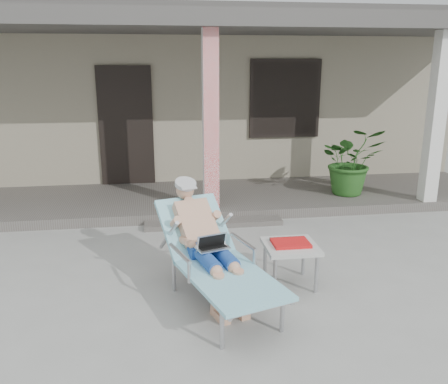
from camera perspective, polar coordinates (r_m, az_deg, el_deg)
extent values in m
plane|color=#9E9E99|center=(5.24, 1.34, -10.74)|extent=(60.00, 60.00, 0.00)
cube|color=gray|center=(11.19, -4.32, 11.22)|extent=(10.00, 5.00, 3.00)
cube|color=#474442|center=(11.19, -4.50, 19.67)|extent=(10.40, 5.40, 0.30)
cube|color=black|center=(8.69, -11.69, 7.76)|extent=(0.95, 0.06, 2.10)
cube|color=black|center=(8.96, 7.35, 11.07)|extent=(1.20, 0.06, 1.30)
cube|color=black|center=(8.95, 7.36, 11.07)|extent=(1.32, 0.05, 1.42)
cube|color=#605B56|center=(7.99, -2.27, -0.83)|extent=(10.00, 2.00, 0.15)
cube|color=red|center=(6.88, -1.62, 8.28)|extent=(0.22, 0.22, 2.61)
cube|color=silver|center=(8.08, 24.13, 8.02)|extent=(0.22, 0.22, 2.61)
cube|color=#474442|center=(7.70, -2.51, 19.65)|extent=(10.00, 2.30, 0.24)
cube|color=#605B56|center=(6.92, -1.24, -3.76)|extent=(2.00, 0.30, 0.07)
cylinder|color=#B7B7BC|center=(4.06, -0.23, -16.26)|extent=(0.04, 0.04, 0.35)
cylinder|color=#B7B7BC|center=(4.31, 7.03, -14.35)|extent=(0.04, 0.04, 0.35)
cylinder|color=#B7B7BC|center=(5.00, -6.05, -9.95)|extent=(0.04, 0.04, 0.35)
cylinder|color=#B7B7BC|center=(5.20, 0.10, -8.79)|extent=(0.04, 0.04, 0.35)
cube|color=#B7B7BC|center=(4.42, 0.80, -10.67)|extent=(0.91, 1.28, 0.03)
cube|color=#91CCE0|center=(4.41, 0.80, -10.40)|extent=(1.01, 1.34, 0.04)
cube|color=#B7B7BC|center=(5.04, -3.52, -4.58)|extent=(0.73, 0.70, 0.47)
cube|color=#91CCE0|center=(5.03, -3.53, -4.24)|extent=(0.84, 0.79, 0.53)
cylinder|color=#B6B6B8|center=(5.15, -4.77, 1.07)|extent=(0.29, 0.29, 0.12)
cube|color=silver|center=(4.68, -1.47, -6.65)|extent=(0.37, 0.31, 0.22)
cube|color=#BBBBB5|center=(5.05, 8.02, -6.50)|extent=(0.55, 0.55, 0.04)
cylinder|color=#B7B7BC|center=(4.89, 6.14, -10.11)|extent=(0.04, 0.04, 0.42)
cylinder|color=#B7B7BC|center=(5.01, 11.06, -9.66)|extent=(0.04, 0.04, 0.42)
cylinder|color=#B7B7BC|center=(5.28, 4.96, -8.10)|extent=(0.04, 0.04, 0.42)
cylinder|color=#B7B7BC|center=(5.39, 9.53, -7.75)|extent=(0.04, 0.04, 0.42)
cube|color=red|center=(5.03, 8.03, -6.09)|extent=(0.38, 0.29, 0.03)
cube|color=black|center=(5.16, 7.59, -5.58)|extent=(0.38, 0.02, 0.04)
imported|color=#26591E|center=(8.18, 15.05, 3.65)|extent=(1.13, 1.02, 1.13)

